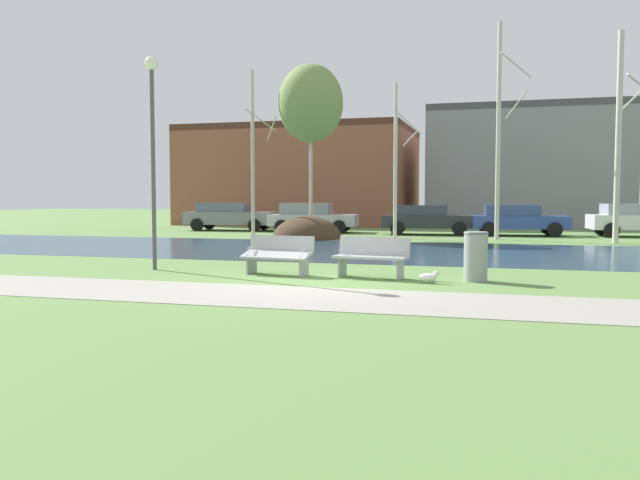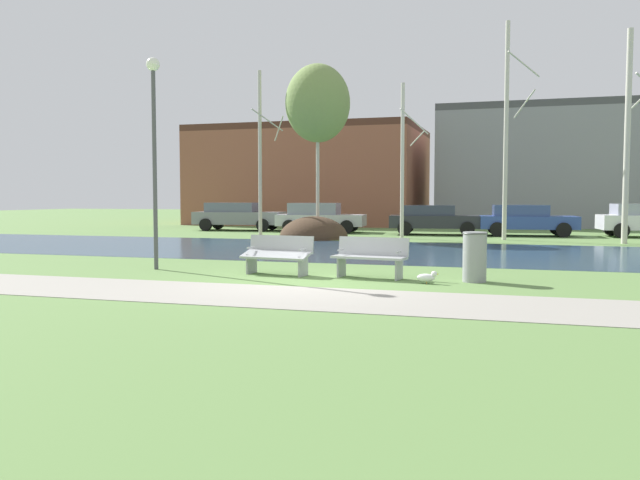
% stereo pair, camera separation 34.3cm
% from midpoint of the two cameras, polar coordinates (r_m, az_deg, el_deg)
% --- Properties ---
extents(ground_plane, '(120.00, 120.00, 0.00)m').
position_cam_midpoint_polar(ground_plane, '(22.91, 7.01, -0.60)').
color(ground_plane, '#5B7F42').
extents(paved_path_strip, '(60.00, 2.50, 0.01)m').
position_cam_midpoint_polar(paved_path_strip, '(11.48, -3.29, -4.90)').
color(paved_path_strip, gray).
rests_on(paved_path_strip, ground).
extents(river_band, '(80.00, 8.55, 0.01)m').
position_cam_midpoint_polar(river_band, '(21.09, 6.14, -0.96)').
color(river_band, '#284256').
rests_on(river_band, ground).
extents(soil_mound, '(2.86, 3.25, 1.87)m').
position_cam_midpoint_polar(soil_mound, '(27.39, -0.19, 0.14)').
color(soil_mound, '#423021').
rests_on(soil_mound, ground).
extents(bench_left, '(1.66, 0.77, 0.87)m').
position_cam_midpoint_polar(bench_left, '(14.60, -3.06, -1.20)').
color(bench_left, '#9EA0A3').
rests_on(bench_left, ground).
extents(bench_right, '(1.66, 0.78, 0.87)m').
position_cam_midpoint_polar(bench_right, '(14.02, 5.12, -1.41)').
color(bench_right, '#9EA0A3').
rests_on(bench_right, ground).
extents(trash_bin, '(0.51, 0.51, 1.03)m').
position_cam_midpoint_polar(trash_bin, '(13.75, 14.06, -1.37)').
color(trash_bin, gray).
rests_on(trash_bin, ground).
extents(seagull, '(0.45, 0.17, 0.26)m').
position_cam_midpoint_polar(seagull, '(13.28, 10.07, -3.23)').
color(seagull, white).
rests_on(seagull, ground).
extents(streetlamp, '(0.32, 0.32, 5.02)m').
position_cam_midpoint_polar(streetlamp, '(16.13, -13.71, 9.53)').
color(streetlamp, '#4C4C51').
rests_on(streetlamp, ground).
extents(birch_far_left, '(1.23, 2.25, 7.24)m').
position_cam_midpoint_polar(birch_far_left, '(28.95, -4.86, 7.63)').
color(birch_far_left, '#BCB7A8').
rests_on(birch_far_left, ground).
extents(birch_left, '(2.76, 2.76, 7.38)m').
position_cam_midpoint_polar(birch_left, '(28.33, 0.15, 11.84)').
color(birch_left, '#BCB7A8').
rests_on(birch_left, ground).
extents(birch_center_left, '(1.18, 2.01, 6.46)m').
position_cam_midpoint_polar(birch_center_left, '(27.58, 7.63, 6.99)').
color(birch_center_left, beige).
rests_on(birch_center_left, ground).
extents(birch_center, '(1.34, 2.31, 8.73)m').
position_cam_midpoint_polar(birch_center, '(27.61, 16.36, 9.27)').
color(birch_center, beige).
rests_on(birch_center, ground).
extents(birch_center_right, '(1.40, 2.37, 7.88)m').
position_cam_midpoint_polar(birch_center_right, '(26.87, 25.68, 8.30)').
color(birch_center_right, beige).
rests_on(birch_center_right, ground).
extents(parked_van_nearest_grey, '(4.76, 2.39, 1.44)m').
position_cam_midpoint_polar(parked_van_nearest_grey, '(34.29, -6.92, 2.14)').
color(parked_van_nearest_grey, slate).
rests_on(parked_van_nearest_grey, ground).
extents(parked_sedan_second_silver, '(4.42, 2.35, 1.45)m').
position_cam_midpoint_polar(parked_sedan_second_silver, '(32.08, 0.23, 2.04)').
color(parked_sedan_second_silver, '#B2B5BC').
rests_on(parked_sedan_second_silver, ground).
extents(parked_hatch_third_dark, '(4.35, 2.29, 1.36)m').
position_cam_midpoint_polar(parked_hatch_third_dark, '(30.53, 10.27, 1.83)').
color(parked_hatch_third_dark, '#282B30').
rests_on(parked_hatch_third_dark, ground).
extents(parked_wagon_fourth_blue, '(4.35, 2.39, 1.38)m').
position_cam_midpoint_polar(parked_wagon_fourth_blue, '(30.66, 17.84, 1.73)').
color(parked_wagon_fourth_blue, '#2D4793').
rests_on(parked_wagon_fourth_blue, ground).
extents(building_brick_low, '(14.07, 9.82, 6.18)m').
position_cam_midpoint_polar(building_brick_low, '(43.08, -0.44, 5.58)').
color(building_brick_low, brown).
rests_on(building_brick_low, ground).
extents(building_grey_warehouse, '(11.38, 6.41, 7.08)m').
position_cam_midpoint_polar(building_grey_warehouse, '(41.31, 18.66, 6.08)').
color(building_grey_warehouse, gray).
rests_on(building_grey_warehouse, ground).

